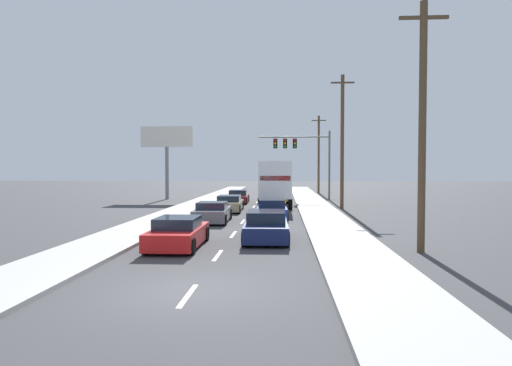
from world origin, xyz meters
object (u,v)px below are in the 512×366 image
(box_truck, at_px, (275,181))
(car_gray, at_px, (213,213))
(car_maroon, at_px, (238,197))
(car_navy, at_px, (266,227))
(car_tan, at_px, (229,204))
(traffic_signal_mast, at_px, (297,148))
(car_blue, at_px, (272,210))
(utility_pole_near, at_px, (422,124))
(utility_pole_far, at_px, (319,153))
(car_red, at_px, (178,233))
(roadside_billboard, at_px, (167,145))
(utility_pole_mid, at_px, (342,140))

(box_truck, bearing_deg, car_gray, -109.42)
(car_maroon, distance_m, car_navy, 20.68)
(car_tan, xyz_separation_m, car_navy, (3.22, -12.81, 0.05))
(car_navy, distance_m, traffic_signal_mast, 24.93)
(car_blue, relative_size, utility_pole_near, 0.50)
(car_blue, bearing_deg, traffic_signal_mast, 82.60)
(utility_pole_far, bearing_deg, utility_pole_near, -89.14)
(car_blue, xyz_separation_m, car_navy, (-0.05, -8.21, 0.03))
(car_red, xyz_separation_m, car_blue, (3.51, 10.08, 0.00))
(car_gray, bearing_deg, car_red, -90.48)
(utility_pole_near, relative_size, roadside_billboard, 1.25)
(utility_pole_mid, relative_size, utility_pole_far, 1.05)
(car_maroon, height_order, traffic_signal_mast, traffic_signal_mast)
(car_tan, xyz_separation_m, box_truck, (3.32, 3.38, 1.56))
(box_truck, distance_m, utility_pole_far, 21.55)
(car_maroon, distance_m, utility_pole_mid, 11.29)
(box_truck, height_order, utility_pole_mid, utility_pole_mid)
(car_blue, bearing_deg, utility_pole_far, 79.55)
(car_maroon, xyz_separation_m, utility_pole_near, (9.26, -22.79, 4.28))
(car_maroon, distance_m, car_tan, 7.61)
(car_maroon, distance_m, car_gray, 14.14)
(utility_pole_mid, bearing_deg, roadside_billboard, 149.24)
(utility_pole_mid, bearing_deg, car_tan, -165.85)
(car_maroon, bearing_deg, utility_pole_far, 62.26)
(car_maroon, distance_m, box_truck, 5.66)
(traffic_signal_mast, bearing_deg, roadside_billboard, 178.60)
(car_maroon, relative_size, car_navy, 0.99)
(traffic_signal_mast, bearing_deg, car_maroon, -143.86)
(car_maroon, distance_m, utility_pole_far, 19.16)
(car_blue, distance_m, car_navy, 8.21)
(car_tan, height_order, car_blue, car_blue)
(car_gray, bearing_deg, utility_pole_near, -42.86)
(car_navy, height_order, utility_pole_mid, utility_pole_mid)
(car_gray, distance_m, car_red, 8.14)
(car_blue, bearing_deg, utility_pole_near, -60.97)
(utility_pole_near, bearing_deg, utility_pole_mid, 91.98)
(car_red, distance_m, roadside_billboard, 28.13)
(car_gray, bearing_deg, car_blue, 29.38)
(box_truck, relative_size, traffic_signal_mast, 1.23)
(box_truck, relative_size, car_navy, 2.04)
(car_gray, distance_m, roadside_billboard, 20.62)
(car_navy, relative_size, utility_pole_near, 0.46)
(car_gray, relative_size, utility_pole_far, 0.42)
(car_gray, height_order, car_red, car_red)
(car_red, distance_m, box_truck, 18.48)
(car_maroon, relative_size, traffic_signal_mast, 0.60)
(car_blue, xyz_separation_m, utility_pole_far, (5.29, 28.68, 4.51))
(car_red, height_order, roadside_billboard, roadside_billboard)
(car_navy, xyz_separation_m, traffic_signal_mast, (2.15, 24.42, 4.58))
(traffic_signal_mast, xyz_separation_m, roadside_billboard, (-13.26, 0.32, 0.35))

